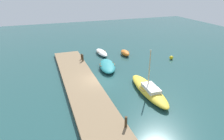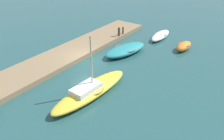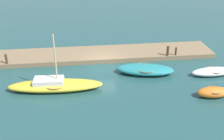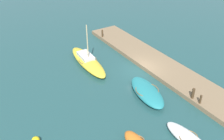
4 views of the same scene
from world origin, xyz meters
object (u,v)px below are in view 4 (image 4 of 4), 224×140
(rowboat_white, at_px, (188,139))
(motorboat_teal, at_px, (147,92))
(mooring_post_mid_west, at_px, (193,93))
(mooring_post_mid_east, at_px, (102,33))
(mooring_post_west, at_px, (201,99))
(marker_buoy, at_px, (36,140))
(sailboat_yellow, at_px, (88,61))

(rowboat_white, xyz_separation_m, motorboat_teal, (6.05, -1.05, 0.06))
(mooring_post_mid_west, distance_m, mooring_post_mid_east, 15.69)
(mooring_post_west, bearing_deg, marker_buoy, 74.77)
(marker_buoy, bearing_deg, mooring_post_mid_west, -101.76)
(mooring_post_west, distance_m, mooring_post_mid_west, 0.86)
(mooring_post_west, relative_size, mooring_post_mid_west, 0.83)
(motorboat_teal, bearing_deg, mooring_post_west, -131.36)
(marker_buoy, bearing_deg, rowboat_white, -121.97)
(motorboat_teal, height_order, marker_buoy, motorboat_teal)
(sailboat_yellow, height_order, marker_buoy, sailboat_yellow)
(motorboat_teal, distance_m, marker_buoy, 10.52)
(sailboat_yellow, relative_size, motorboat_teal, 1.42)
(mooring_post_west, distance_m, mooring_post_mid_east, 16.55)
(motorboat_teal, xyz_separation_m, mooring_post_west, (-3.76, -2.78, 0.44))
(rowboat_white, distance_m, sailboat_yellow, 14.09)
(mooring_post_west, bearing_deg, rowboat_white, 120.89)
(motorboat_teal, relative_size, mooring_post_west, 6.62)
(sailboat_yellow, xyz_separation_m, mooring_post_west, (-11.77, -4.74, 0.41))
(mooring_post_mid_west, relative_size, marker_buoy, 1.71)
(rowboat_white, bearing_deg, mooring_post_mid_east, -13.46)
(mooring_post_west, bearing_deg, mooring_post_mid_west, 0.00)
(rowboat_white, xyz_separation_m, sailboat_yellow, (14.06, 0.91, 0.10))
(rowboat_white, distance_m, mooring_post_west, 4.49)
(rowboat_white, height_order, mooring_post_west, mooring_post_west)
(rowboat_white, relative_size, sailboat_yellow, 0.53)
(sailboat_yellow, height_order, mooring_post_mid_east, sailboat_yellow)
(mooring_post_mid_east, bearing_deg, rowboat_white, 168.51)
(sailboat_yellow, height_order, mooring_post_west, sailboat_yellow)
(motorboat_teal, bearing_deg, sailboat_yellow, 25.88)
(mooring_post_mid_west, bearing_deg, motorboat_teal, 43.72)
(mooring_post_mid_west, height_order, marker_buoy, mooring_post_mid_west)
(mooring_post_west, distance_m, marker_buoy, 13.79)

